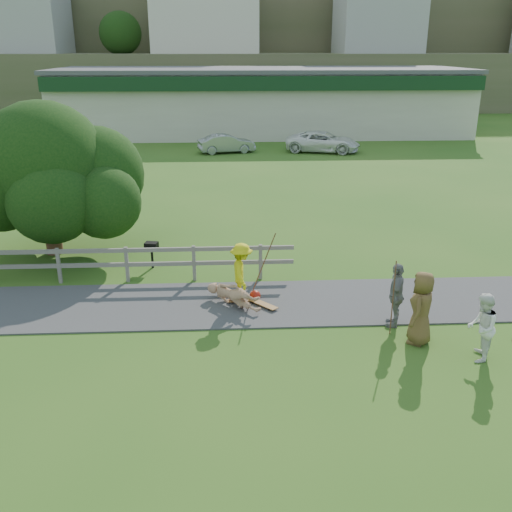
# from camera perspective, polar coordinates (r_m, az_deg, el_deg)

# --- Properties ---
(ground) EXTENTS (260.00, 260.00, 0.00)m
(ground) POSITION_cam_1_polar(r_m,az_deg,el_deg) (14.42, -6.77, -7.45)
(ground) COLOR #2D5D1A
(ground) RESTS_ON ground
(path) EXTENTS (34.00, 3.00, 0.04)m
(path) POSITION_cam_1_polar(r_m,az_deg,el_deg) (15.75, -6.46, -4.86)
(path) COLOR #3E3E41
(path) RESTS_ON ground
(fence) EXTENTS (15.05, 0.10, 1.10)m
(fence) POSITION_cam_1_polar(r_m,az_deg,el_deg) (18.01, -21.06, -0.45)
(fence) COLOR #646058
(fence) RESTS_ON ground
(strip_mall) EXTENTS (32.50, 10.75, 5.10)m
(strip_mall) POSITION_cam_1_polar(r_m,az_deg,el_deg) (47.96, 0.54, 15.29)
(strip_mall) COLOR #BCB5A5
(strip_mall) RESTS_ON ground
(skater_rider) EXTENTS (0.66, 1.09, 1.64)m
(skater_rider) POSITION_cam_1_polar(r_m,az_deg,el_deg) (15.47, -1.45, -1.99)
(skater_rider) COLOR yellow
(skater_rider) RESTS_ON ground
(skater_fallen) EXTENTS (1.57, 1.54, 0.65)m
(skater_fallen) POSITION_cam_1_polar(r_m,az_deg,el_deg) (15.47, -2.25, -3.98)
(skater_fallen) COLOR tan
(skater_fallen) RESTS_ON ground
(spectator_a) EXTENTS (0.87, 0.95, 1.59)m
(spectator_a) POSITION_cam_1_polar(r_m,az_deg,el_deg) (13.70, 21.65, -6.67)
(spectator_a) COLOR white
(spectator_a) RESTS_ON ground
(spectator_b) EXTENTS (0.70, 1.06, 1.67)m
(spectator_b) POSITION_cam_1_polar(r_m,az_deg,el_deg) (14.67, 13.84, -3.80)
(spectator_b) COLOR gray
(spectator_b) RESTS_ON ground
(spectator_c) EXTENTS (0.94, 1.05, 1.80)m
(spectator_c) POSITION_cam_1_polar(r_m,az_deg,el_deg) (13.96, 16.21, -5.03)
(spectator_c) COLOR brown
(spectator_c) RESTS_ON ground
(car_silver) EXTENTS (3.94, 2.14, 1.23)m
(car_silver) POSITION_cam_1_polar(r_m,az_deg,el_deg) (38.71, -2.97, 11.16)
(car_silver) COLOR #929498
(car_silver) RESTS_ON ground
(car_white) EXTENTS (5.32, 3.48, 1.36)m
(car_white) POSITION_cam_1_polar(r_m,az_deg,el_deg) (39.24, 6.70, 11.27)
(car_white) COLOR white
(car_white) RESTS_ON ground
(tree) EXTENTS (6.65, 6.65, 3.80)m
(tree) POSITION_cam_1_polar(r_m,az_deg,el_deg) (20.23, -20.04, 5.36)
(tree) COLOR black
(tree) RESTS_ON ground
(bbq) EXTENTS (0.45, 0.37, 0.86)m
(bbq) POSITION_cam_1_polar(r_m,az_deg,el_deg) (18.43, -10.35, 0.09)
(bbq) COLOR black
(bbq) RESTS_ON ground
(longboard_rider) EXTENTS (0.81, 0.26, 0.09)m
(longboard_rider) POSITION_cam_1_polar(r_m,az_deg,el_deg) (15.78, -1.42, -4.59)
(longboard_rider) COLOR olive
(longboard_rider) RESTS_ON ground
(longboard_fallen) EXTENTS (0.78, 0.83, 0.10)m
(longboard_fallen) POSITION_cam_1_polar(r_m,az_deg,el_deg) (15.52, 0.73, -4.99)
(longboard_fallen) COLOR olive
(longboard_fallen) RESTS_ON ground
(helmet) EXTENTS (0.31, 0.31, 0.31)m
(helmet) POSITION_cam_1_polar(r_m,az_deg,el_deg) (15.88, -0.09, -3.97)
(helmet) COLOR #A71D10
(helmet) RESTS_ON ground
(pole_rider) EXTENTS (0.03, 0.03, 2.01)m
(pole_rider) POSITION_cam_1_polar(r_m,az_deg,el_deg) (15.80, 0.68, -0.77)
(pole_rider) COLOR brown
(pole_rider) RESTS_ON ground
(pole_spec_left) EXTENTS (0.03, 0.03, 1.93)m
(pole_spec_left) POSITION_cam_1_polar(r_m,az_deg,el_deg) (14.15, 13.54, -4.12)
(pole_spec_left) COLOR brown
(pole_spec_left) RESTS_ON ground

